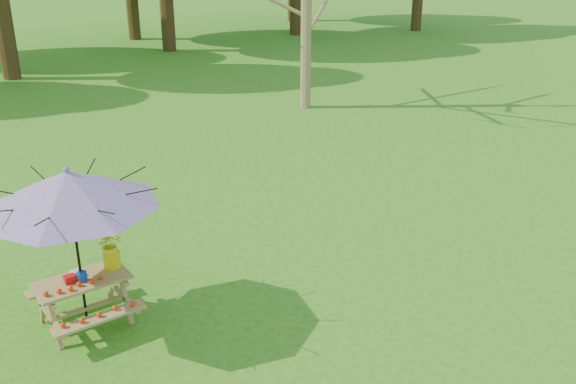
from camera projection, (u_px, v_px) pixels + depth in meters
picnic_table at (85, 302)px, 8.57m from camera, size 1.20×1.32×0.67m
patio_umbrella at (69, 189)px, 7.96m from camera, size 2.52×2.52×2.25m
produce_bins at (76, 277)px, 8.40m from camera, size 0.28×0.32×0.13m
tomatoes_row at (75, 286)px, 8.21m from camera, size 0.77×0.13×0.07m
flower_bucket at (111, 249)px, 8.65m from camera, size 0.36×0.33×0.51m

